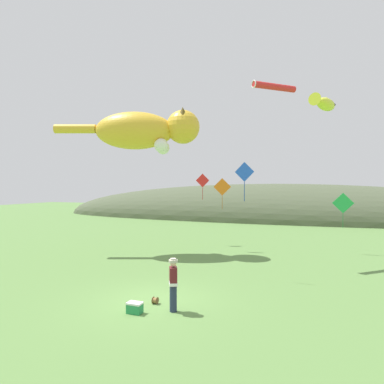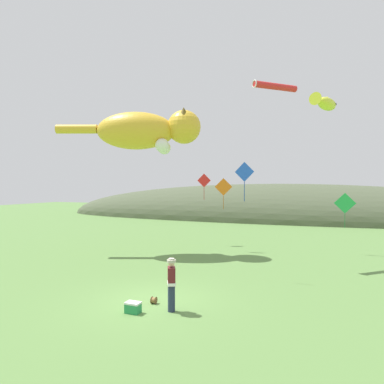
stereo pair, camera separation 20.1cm
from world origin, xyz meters
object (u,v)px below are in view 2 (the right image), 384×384
at_px(kite_diamond_red, 204,181).
at_px(festival_attendant, 171,283).
at_px(kite_fish_windsock, 325,103).
at_px(kite_diamond_green, 345,203).
at_px(kite_diamond_orange, 223,187).
at_px(kite_giant_cat, 146,131).
at_px(kite_spool, 154,300).
at_px(picnic_cooler, 133,307).
at_px(kite_diamond_blue, 244,172).
at_px(kite_tube_streamer, 275,86).

bearing_deg(kite_diamond_red, festival_attendant, -75.54).
bearing_deg(kite_fish_windsock, kite_diamond_green, 76.33).
height_order(kite_fish_windsock, kite_diamond_orange, kite_fish_windsock).
relative_size(festival_attendant, kite_diamond_orange, 0.87).
xyz_separation_m(kite_fish_windsock, kite_diamond_orange, (-6.13, 3.38, -4.18)).
bearing_deg(kite_diamond_orange, kite_giant_cat, -150.24).
bearing_deg(kite_diamond_red, kite_spool, -78.90).
distance_m(festival_attendant, kite_spool, 1.30).
xyz_separation_m(festival_attendant, picnic_cooler, (-1.12, -0.58, -0.77)).
bearing_deg(kite_giant_cat, kite_diamond_blue, -27.27).
bearing_deg(picnic_cooler, kite_diamond_blue, 66.84).
bearing_deg(kite_diamond_red, kite_fish_windsock, -32.57).
bearing_deg(kite_giant_cat, kite_diamond_orange, 29.76).
xyz_separation_m(kite_tube_streamer, kite_diamond_orange, (-3.56, 2.28, -5.55)).
height_order(kite_giant_cat, kite_tube_streamer, kite_tube_streamer).
height_order(festival_attendant, kite_diamond_orange, kite_diamond_orange).
bearing_deg(kite_diamond_blue, kite_diamond_orange, 114.02).
xyz_separation_m(kite_giant_cat, kite_diamond_orange, (4.33, 2.47, -3.53)).
distance_m(festival_attendant, kite_tube_streamer, 12.67).
bearing_deg(festival_attendant, kite_fish_windsock, 58.96).
distance_m(picnic_cooler, kite_giant_cat, 12.81).
bearing_deg(kite_diamond_blue, kite_tube_streamer, 77.72).
distance_m(kite_diamond_red, kite_diamond_blue, 9.18).
height_order(picnic_cooler, kite_diamond_orange, kite_diamond_orange).
bearing_deg(kite_diamond_red, picnic_cooler, -80.67).
bearing_deg(kite_fish_windsock, kite_diamond_red, 147.43).
height_order(festival_attendant, kite_diamond_blue, kite_diamond_blue).
bearing_deg(kite_tube_streamer, festival_attendant, -103.53).
relative_size(kite_giant_cat, kite_fish_windsock, 3.66).
xyz_separation_m(kite_fish_windsock, kite_diamond_green, (1.21, 4.97, -5.18)).
bearing_deg(picnic_cooler, kite_spool, 77.59).
distance_m(kite_tube_streamer, kite_diamond_blue, 6.24).
bearing_deg(festival_attendant, kite_diamond_red, 104.46).
bearing_deg(kite_fish_windsock, kite_tube_streamer, 156.87).
height_order(picnic_cooler, kite_tube_streamer, kite_tube_streamer).
bearing_deg(kite_giant_cat, picnic_cooler, -63.76).
relative_size(kite_fish_windsock, kite_diamond_green, 1.09).
bearing_deg(festival_attendant, kite_diamond_orange, 97.11).
bearing_deg(kite_tube_streamer, kite_diamond_red, 143.58).
distance_m(kite_spool, picnic_cooler, 1.06).
distance_m(kite_spool, kite_giant_cat, 12.20).
distance_m(festival_attendant, kite_diamond_green, 14.30).
height_order(kite_tube_streamer, kite_diamond_red, kite_tube_streamer).
height_order(picnic_cooler, kite_diamond_blue, kite_diamond_blue).
height_order(festival_attendant, kite_diamond_green, kite_diamond_green).
relative_size(picnic_cooler, kite_fish_windsock, 0.21).
xyz_separation_m(picnic_cooler, kite_diamond_red, (-2.24, 13.61, 4.37)).
distance_m(kite_tube_streamer, kite_diamond_orange, 6.98).
distance_m(kite_giant_cat, kite_fish_windsock, 10.52).
relative_size(kite_tube_streamer, kite_diamond_green, 1.04).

